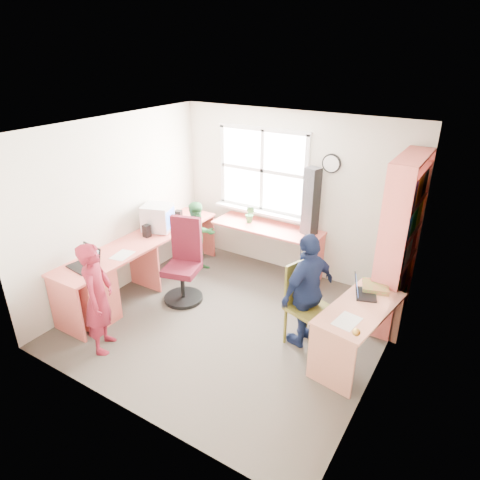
{
  "coord_description": "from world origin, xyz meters",
  "views": [
    {
      "loc": [
        2.47,
        -3.73,
        3.2
      ],
      "look_at": [
        0.0,
        0.25,
        1.05
      ],
      "focal_mm": 32.0,
      "sensor_mm": 36.0,
      "label": 1
    }
  ],
  "objects": [
    {
      "name": "room",
      "position": [
        0.01,
        0.1,
        1.22
      ],
      "size": [
        3.64,
        3.44,
        2.44
      ],
      "color": "#423B33",
      "rests_on": "ground"
    },
    {
      "name": "l_desk",
      "position": [
        -1.31,
        -0.28,
        0.46
      ],
      "size": [
        2.38,
        2.95,
        0.75
      ],
      "color": "#FF7365",
      "rests_on": "ground"
    },
    {
      "name": "right_desk",
      "position": [
        1.55,
        0.16,
        0.49
      ],
      "size": [
        0.72,
        1.25,
        0.68
      ],
      "rotation": [
        0.0,
        0.0,
        -0.16
      ],
      "color": "tan",
      "rests_on": "ground"
    },
    {
      "name": "bookshelf",
      "position": [
        1.65,
        1.19,
        1.0
      ],
      "size": [
        0.3,
        1.02,
        2.1
      ],
      "color": "#FF7365",
      "rests_on": "ground"
    },
    {
      "name": "swivel_chair",
      "position": [
        -0.85,
        0.19,
        0.49
      ],
      "size": [
        0.65,
        0.65,
        1.14
      ],
      "rotation": [
        0.0,
        0.0,
        0.27
      ],
      "color": "black",
      "rests_on": "ground"
    },
    {
      "name": "wooden_chair",
      "position": [
        0.92,
        0.16,
        0.55
      ],
      "size": [
        0.55,
        0.55,
        1.01
      ],
      "rotation": [
        0.0,
        0.0,
        -0.3
      ],
      "color": "brown",
      "rests_on": "ground"
    },
    {
      "name": "crt_monitor",
      "position": [
        -1.52,
        0.47,
        0.95
      ],
      "size": [
        0.48,
        0.46,
        0.38
      ],
      "rotation": [
        0.0,
        0.0,
        0.33
      ],
      "color": "silver",
      "rests_on": "l_desk"
    },
    {
      "name": "laptop_left",
      "position": [
        -1.52,
        -0.81,
        0.81
      ],
      "size": [
        0.39,
        0.34,
        0.24
      ],
      "rotation": [
        0.0,
        0.0,
        -0.13
      ],
      "color": "black",
      "rests_on": "l_desk"
    },
    {
      "name": "laptop_right",
      "position": [
        1.48,
        0.42,
        0.73
      ],
      "size": [
        0.33,
        0.36,
        0.21
      ],
      "rotation": [
        0.0,
        0.0,
        1.92
      ],
      "color": "black",
      "rests_on": "right_desk"
    },
    {
      "name": "speaker_a",
      "position": [
        -1.51,
        0.22,
        0.84
      ],
      "size": [
        0.09,
        0.09,
        0.18
      ],
      "rotation": [
        0.0,
        0.0,
        -0.06
      ],
      "color": "black",
      "rests_on": "l_desk"
    },
    {
      "name": "speaker_b",
      "position": [
        -1.47,
        0.87,
        0.84
      ],
      "size": [
        0.12,
        0.12,
        0.19
      ],
      "rotation": [
        0.0,
        0.0,
        0.29
      ],
      "color": "black",
      "rests_on": "l_desk"
    },
    {
      "name": "cd_tower",
      "position": [
        0.37,
        1.51,
        1.23
      ],
      "size": [
        0.23,
        0.22,
        0.95
      ],
      "rotation": [
        0.0,
        0.0,
        -0.31
      ],
      "color": "black",
      "rests_on": "l_desk"
    },
    {
      "name": "game_box",
      "position": [
        1.57,
        0.62,
        0.71
      ],
      "size": [
        0.36,
        0.36,
        0.06
      ],
      "rotation": [
        0.0,
        0.0,
        0.31
      ],
      "color": "red",
      "rests_on": "right_desk"
    },
    {
      "name": "paper_a",
      "position": [
        -1.37,
        -0.38,
        0.75
      ],
      "size": [
        0.26,
        0.33,
        0.0
      ],
      "rotation": [
        0.0,
        0.0,
        0.18
      ],
      "color": "silver",
      "rests_on": "l_desk"
    },
    {
      "name": "paper_b",
      "position": [
        1.51,
        -0.16,
        0.68
      ],
      "size": [
        0.25,
        0.33,
        0.0
      ],
      "rotation": [
        0.0,
        0.0,
        -0.15
      ],
      "color": "silver",
      "rests_on": "right_desk"
    },
    {
      "name": "potted_plant",
      "position": [
        -0.54,
        1.42,
        0.89
      ],
      "size": [
        0.17,
        0.14,
        0.27
      ],
      "primitive_type": "imported",
      "rotation": [
        0.0,
        0.0,
        -0.13
      ],
      "color": "#2B6B33",
      "rests_on": "l_desk"
    },
    {
      "name": "person_red",
      "position": [
        -0.97,
        -1.15,
        0.66
      ],
      "size": [
        0.52,
        0.58,
        1.32
      ],
      "primitive_type": "imported",
      "rotation": [
        0.0,
        0.0,
        2.11
      ],
      "color": "maroon",
      "rests_on": "ground"
    },
    {
      "name": "person_green",
      "position": [
        -1.14,
        0.91,
        0.55
      ],
      "size": [
        0.62,
        0.67,
        1.11
      ],
      "primitive_type": "imported",
      "rotation": [
        0.0,
        0.0,
        1.11
      ],
      "color": "#2E733A",
      "rests_on": "ground"
    },
    {
      "name": "person_navy",
      "position": [
        0.95,
        0.16,
        0.69
      ],
      "size": [
        0.55,
        0.87,
        1.38
      ],
      "primitive_type": "imported",
      "rotation": [
        0.0,
        0.0,
        -1.86
      ],
      "color": "#152044",
      "rests_on": "ground"
    }
  ]
}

